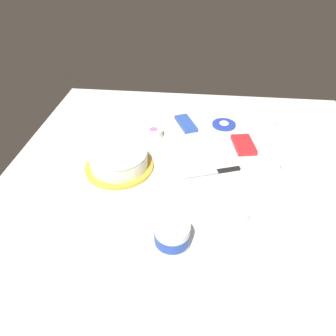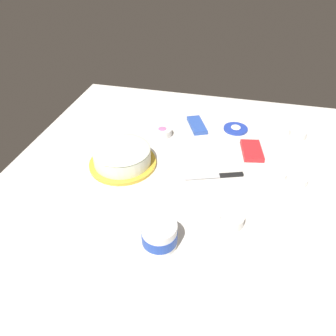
# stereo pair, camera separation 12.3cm
# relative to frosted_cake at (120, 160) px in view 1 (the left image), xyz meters

# --- Properties ---
(ground_plane) EXTENTS (1.54, 1.54, 0.00)m
(ground_plane) POSITION_rel_frosted_cake_xyz_m (-0.04, -0.31, -0.04)
(ground_plane) COLOR silver
(frosted_cake) EXTENTS (0.28, 0.28, 0.09)m
(frosted_cake) POSITION_rel_frosted_cake_xyz_m (0.00, 0.00, 0.00)
(frosted_cake) COLOR gold
(frosted_cake) RESTS_ON ground_plane
(frosting_tub) EXTENTS (0.11, 0.11, 0.09)m
(frosting_tub) POSITION_rel_frosted_cake_xyz_m (-0.36, -0.25, 0.00)
(frosting_tub) COLOR white
(frosting_tub) RESTS_ON ground_plane
(frosting_tub_lid) EXTENTS (0.12, 0.12, 0.02)m
(frosting_tub_lid) POSITION_rel_frosted_cake_xyz_m (0.39, -0.44, -0.04)
(frosting_tub_lid) COLOR #233DAD
(frosting_tub_lid) RESTS_ON ground_plane
(spreading_knife) EXTENTS (0.10, 0.23, 0.01)m
(spreading_knife) POSITION_rel_frosted_cake_xyz_m (0.01, -0.40, -0.04)
(spreading_knife) COLOR silver
(spreading_knife) RESTS_ON ground_plane
(sprinkle_bowl_pink) EXTENTS (0.09, 0.09, 0.04)m
(sprinkle_bowl_pink) POSITION_rel_frosted_cake_xyz_m (0.26, -0.11, -0.02)
(sprinkle_bowl_pink) COLOR white
(sprinkle_bowl_pink) RESTS_ON ground_plane
(sprinkle_bowl_rainbow) EXTENTS (0.08, 0.08, 0.04)m
(sprinkle_bowl_rainbow) POSITION_rel_frosted_cake_xyz_m (-0.23, -0.47, -0.02)
(sprinkle_bowl_rainbow) COLOR white
(sprinkle_bowl_rainbow) RESTS_ON ground_plane
(sprinkle_bowl_blue) EXTENTS (0.08, 0.08, 0.04)m
(sprinkle_bowl_blue) POSITION_rel_frosted_cake_xyz_m (0.39, -0.73, -0.02)
(sprinkle_bowl_blue) COLOR white
(sprinkle_bowl_blue) RESTS_ON ground_plane
(sprinkle_bowl_yellow) EXTENTS (0.09, 0.09, 0.03)m
(sprinkle_bowl_yellow) POSITION_rel_frosted_cake_xyz_m (0.05, -0.70, -0.02)
(sprinkle_bowl_yellow) COLOR white
(sprinkle_bowl_yellow) RESTS_ON ground_plane
(candy_box_lower) EXTENTS (0.17, 0.13, 0.02)m
(candy_box_lower) POSITION_rel_frosted_cake_xyz_m (0.37, -0.25, -0.03)
(candy_box_lower) COLOR #2D51B2
(candy_box_lower) RESTS_ON ground_plane
(candy_box_upper) EXTENTS (0.16, 0.11, 0.02)m
(candy_box_upper) POSITION_rel_frosted_cake_xyz_m (0.21, -0.52, -0.03)
(candy_box_upper) COLOR red
(candy_box_upper) RESTS_ON ground_plane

